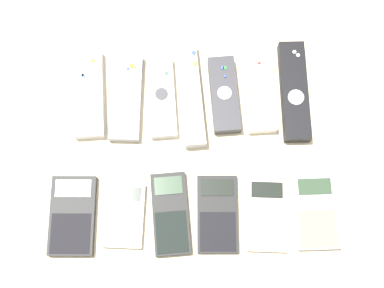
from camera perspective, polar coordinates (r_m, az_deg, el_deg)
The scene contains 14 objects.
ground_plane at distance 1.04m, azimuth 0.04°, elevation -1.78°, with size 3.00×3.00×0.00m, color beige.
remote_0 at distance 1.09m, azimuth -10.94°, elevation 5.22°, with size 0.07×0.18×0.02m.
remote_1 at distance 1.07m, azimuth -7.04°, elevation 4.92°, with size 0.07×0.18×0.02m.
remote_2 at distance 1.07m, azimuth -3.23°, elevation 4.98°, with size 0.06×0.17×0.02m.
remote_3 at distance 1.06m, azimuth 0.09°, elevation 5.26°, with size 0.06×0.22×0.03m.
remote_4 at distance 1.07m, azimuth 3.44°, elevation 5.26°, with size 0.06×0.16×0.03m.
remote_5 at distance 1.08m, azimuth 7.17°, elevation 5.43°, with size 0.06×0.16×0.02m.
remote_6 at distance 1.09m, azimuth 10.82°, elevation 5.54°, with size 0.05×0.21×0.03m.
calculator_0 at distance 1.03m, azimuth -12.63°, elevation -7.46°, with size 0.09×0.15×0.02m.
calculator_1 at distance 1.02m, azimuth -7.27°, elevation -7.58°, with size 0.08×0.12×0.01m.
calculator_2 at distance 1.01m, azimuth -2.31°, elevation -7.43°, with size 0.07×0.16×0.02m.
calculator_3 at distance 1.01m, azimuth 2.73°, elevation -7.46°, with size 0.08×0.15×0.01m.
calculator_4 at distance 1.02m, azimuth 7.97°, elevation -7.49°, with size 0.08×0.14×0.01m.
calculator_5 at distance 1.04m, azimuth 13.11°, elevation -7.07°, with size 0.08×0.14×0.01m.
Camera 1 is at (-0.01, -0.25, 1.01)m, focal length 50.00 mm.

